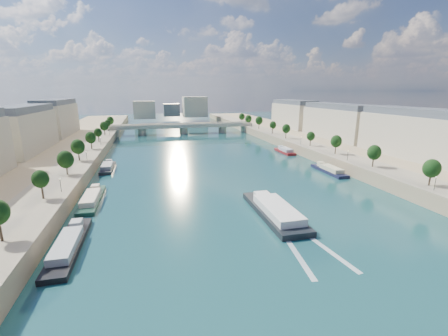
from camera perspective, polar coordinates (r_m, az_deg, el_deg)
ground at (r=127.72m, az=-1.39°, el=-0.61°), size 700.00×700.00×0.00m
quay_left at (r=131.94m, az=-33.55°, el=-1.46°), size 44.00×520.00×5.00m
quay_right at (r=158.95m, az=24.83°, el=1.97°), size 44.00×520.00×5.00m
pave_left at (r=127.05m, az=-27.34°, el=0.01°), size 14.00×520.00×0.10m
pave_right at (r=149.53m, az=20.44°, el=2.69°), size 14.00×520.00×0.10m
trees_left at (r=127.42m, az=-26.55°, el=2.65°), size 4.80×268.80×8.26m
trees_right at (r=155.74m, az=17.94°, el=5.37°), size 4.80×268.80×8.26m
lamps_left at (r=115.94m, az=-26.39°, el=0.26°), size 0.36×200.36×4.28m
lamps_right at (r=150.68m, az=18.05°, el=4.04°), size 0.36×200.36×4.28m
buildings_right at (r=174.31m, az=26.22°, el=7.48°), size 16.00×226.00×23.20m
skyline at (r=341.66m, az=-9.26°, el=11.17°), size 79.00×42.00×22.00m
bridge at (r=242.65m, az=-7.73°, el=7.68°), size 112.00×12.00×8.15m
tour_barge at (r=84.22m, az=9.62°, el=-8.10°), size 8.98×30.33×4.10m
wake at (r=71.41m, az=15.04°, el=-13.78°), size 10.76×25.97×0.04m
moored_barges_left at (r=86.68m, az=-25.53°, el=-8.96°), size 5.00×130.50×3.60m
moored_barges_right at (r=105.48m, az=30.68°, el=-5.52°), size 5.00×164.36×3.60m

